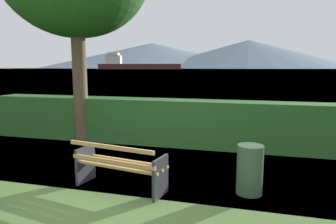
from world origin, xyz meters
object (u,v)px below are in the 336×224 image
Objects in this scene: park_bench at (119,166)px; trash_bin at (250,170)px; fishing_boat_near at (79,70)px; cargo_ship_large at (134,65)px.

trash_bin is (2.22, 0.42, 0.00)m from park_bench.
fishing_boat_near is at bearing 121.72° from park_bench.
park_bench is at bearing -169.31° from trash_bin.
cargo_ship_large is at bearing 111.45° from park_bench.
park_bench is 0.22× the size of fishing_boat_near.
park_bench is 2.04× the size of trash_bin.
fishing_boat_near is (-79.43, 128.49, 0.01)m from park_bench.
cargo_ship_large is (-105.51, 268.48, 3.95)m from park_bench.
cargo_ship_large is 10.08× the size of fishing_boat_near.
park_bench reaches higher than trash_bin.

